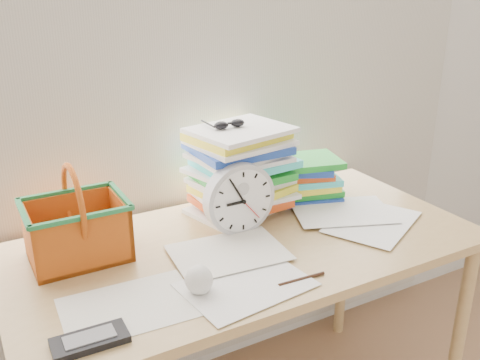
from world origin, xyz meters
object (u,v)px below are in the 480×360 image
desk (247,263)px  paper_stack (242,170)px  calculator (90,340)px  clock (239,198)px  book_stack (304,179)px  basket (75,214)px

desk → paper_stack: paper_stack is taller
desk → calculator: 0.59m
desk → clock: clock is taller
book_stack → paper_stack: bearing=175.7°
paper_stack → basket: bearing=-173.9°
paper_stack → calculator: 0.79m
desk → clock: bearing=80.5°
book_stack → clock: bearing=-159.9°
paper_stack → basket: paper_stack is taller
paper_stack → calculator: paper_stack is taller
paper_stack → clock: size_ratio=1.47×
desk → clock: 0.20m
book_stack → calculator: 0.98m
paper_stack → book_stack: (0.24, -0.02, -0.07)m
paper_stack → book_stack: bearing=-4.3°
clock → book_stack: bearing=20.1°
desk → basket: size_ratio=5.16×
clock → calculator: bearing=-150.0°
desk → paper_stack: (0.10, 0.21, 0.22)m
desk → book_stack: 0.42m
clock → book_stack: size_ratio=0.88×
basket → book_stack: bearing=3.1°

